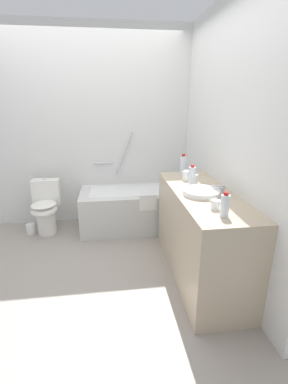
% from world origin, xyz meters
% --- Properties ---
extents(ground_plane, '(3.76, 3.76, 0.00)m').
position_xyz_m(ground_plane, '(0.00, 0.00, 0.00)').
color(ground_plane, '#9E9389').
extents(wall_back_tiled, '(3.16, 0.10, 2.60)m').
position_xyz_m(wall_back_tiled, '(0.00, 1.21, 1.30)').
color(wall_back_tiled, silver).
rests_on(wall_back_tiled, ground_plane).
extents(wall_right_mirror, '(0.10, 2.72, 2.60)m').
position_xyz_m(wall_right_mirror, '(1.43, 0.00, 1.30)').
color(wall_right_mirror, silver).
rests_on(wall_right_mirror, ground_plane).
extents(bathtub, '(1.41, 0.69, 1.27)m').
position_xyz_m(bathtub, '(0.58, 0.82, 0.28)').
color(bathtub, silver).
rests_on(bathtub, ground_plane).
extents(toilet, '(0.35, 0.47, 0.70)m').
position_xyz_m(toilet, '(-0.58, 0.82, 0.35)').
color(toilet, white).
rests_on(toilet, ground_plane).
extents(vanity_counter, '(0.53, 1.50, 0.87)m').
position_xyz_m(vanity_counter, '(1.11, -0.34, 0.44)').
color(vanity_counter, tan).
rests_on(vanity_counter, ground_plane).
extents(sink_basin, '(0.33, 0.33, 0.05)m').
position_xyz_m(sink_basin, '(1.07, -0.41, 0.90)').
color(sink_basin, white).
rests_on(sink_basin, vanity_counter).
extents(sink_faucet, '(0.13, 0.15, 0.08)m').
position_xyz_m(sink_faucet, '(1.26, -0.41, 0.91)').
color(sink_faucet, '#BCBCC1').
rests_on(sink_faucet, vanity_counter).
extents(water_bottle_0, '(0.06, 0.06, 0.18)m').
position_xyz_m(water_bottle_0, '(1.07, -0.89, 0.96)').
color(water_bottle_0, silver).
rests_on(water_bottle_0, vanity_counter).
extents(water_bottle_1, '(0.07, 0.07, 0.24)m').
position_xyz_m(water_bottle_1, '(1.09, 0.27, 0.98)').
color(water_bottle_1, silver).
rests_on(water_bottle_1, vanity_counter).
extents(water_bottle_2, '(0.07, 0.07, 0.21)m').
position_xyz_m(water_bottle_2, '(1.06, -0.13, 0.97)').
color(water_bottle_2, silver).
rests_on(water_bottle_2, vanity_counter).
extents(drinking_glass_0, '(0.08, 0.08, 0.09)m').
position_xyz_m(drinking_glass_0, '(1.09, 0.12, 0.92)').
color(drinking_glass_0, white).
rests_on(drinking_glass_0, vanity_counter).
extents(drinking_glass_1, '(0.06, 0.06, 0.09)m').
position_xyz_m(drinking_glass_1, '(1.12, -0.07, 0.92)').
color(drinking_glass_1, white).
rests_on(drinking_glass_1, vanity_counter).
extents(drinking_glass_2, '(0.07, 0.07, 0.08)m').
position_xyz_m(drinking_glass_2, '(1.06, -0.76, 0.91)').
color(drinking_glass_2, white).
rests_on(drinking_glass_2, vanity_counter).
extents(drinking_glass_3, '(0.06, 0.06, 0.10)m').
position_xyz_m(drinking_glass_3, '(1.05, 0.05, 0.92)').
color(drinking_glass_3, white).
rests_on(drinking_glass_3, vanity_counter).
extents(soap_dish, '(0.09, 0.06, 0.02)m').
position_xyz_m(soap_dish, '(1.12, -0.64, 0.88)').
color(soap_dish, white).
rests_on(soap_dish, vanity_counter).
extents(toilet_paper_roll, '(0.11, 0.11, 0.13)m').
position_xyz_m(toilet_paper_roll, '(-0.79, 0.79, 0.07)').
color(toilet_paper_roll, white).
rests_on(toilet_paper_roll, ground_plane).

